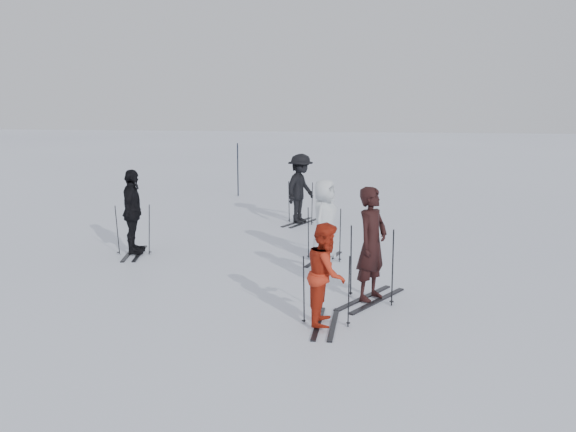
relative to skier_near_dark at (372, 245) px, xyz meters
The scene contains 12 objects.
ground 2.55m from the skier_near_dark, 142.49° to the left, with size 120.00×120.00×0.00m, color silver.
skier_near_dark is the anchor object (origin of this frame).
skier_red 1.51m from the skier_near_dark, 114.82° to the right, with size 0.77×0.60×1.58m, color #B22814.
skier_grey 2.95m from the skier_near_dark, 112.45° to the left, with size 0.85×0.55×1.73m, color silver.
skier_uphill_left 5.98m from the skier_near_dark, 154.94° to the left, with size 1.11×0.46×1.89m, color black.
skier_uphill_far 7.23m from the skier_near_dark, 108.28° to the left, with size 1.25×0.72×1.93m, color black.
skis_near_dark 0.31m from the skier_near_dark, 135.00° to the left, with size 0.97×1.83×1.34m, color black, non-canonical shape.
skis_red 1.56m from the skier_near_dark, 114.82° to the right, with size 0.82×1.55×1.13m, color black, non-canonical shape.
skis_grey 2.98m from the skier_near_dark, 112.45° to the left, with size 0.86×1.63×1.19m, color black, non-canonical shape.
skis_uphill_left 6.00m from the skier_near_dark, 154.94° to the left, with size 0.84×1.59×1.16m, color black, non-canonical shape.
skis_uphill_far 7.24m from the skier_near_dark, 108.28° to the left, with size 0.89×1.67×1.22m, color black, non-canonical shape.
piste_marker 12.82m from the skier_near_dark, 114.35° to the left, with size 0.04×0.04×1.92m, color black.
Camera 1 is at (2.25, -12.24, 3.41)m, focal length 40.00 mm.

